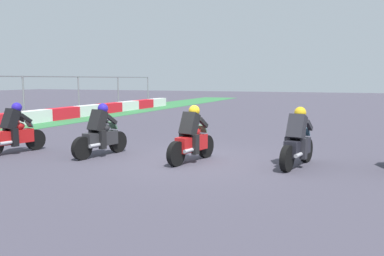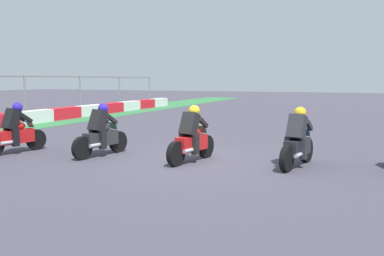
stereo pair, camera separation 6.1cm
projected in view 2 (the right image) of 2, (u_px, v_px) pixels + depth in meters
ground_plane at (194, 161)px, 11.03m from camera, size 120.00×120.00×0.00m
rider_lane_b at (298, 142)px, 10.23m from camera, size 2.02×0.63×1.51m
rider_lane_c at (192, 139)px, 10.86m from camera, size 2.02×0.63×1.51m
rider_lane_d at (101, 134)px, 11.70m from camera, size 2.03×0.62×1.51m
rider_lane_e at (15, 132)px, 12.14m from camera, size 2.02×0.63×1.51m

